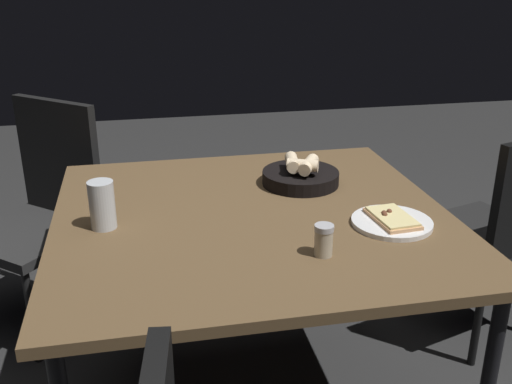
% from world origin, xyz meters
% --- Properties ---
extents(dining_table, '(1.12, 1.17, 0.73)m').
position_xyz_m(dining_table, '(0.00, 0.00, 0.67)').
color(dining_table, brown).
rests_on(dining_table, ground).
extents(pizza_plate, '(0.23, 0.23, 0.04)m').
position_xyz_m(pizza_plate, '(0.16, 0.38, 0.74)').
color(pizza_plate, white).
rests_on(pizza_plate, dining_table).
extents(bread_basket, '(0.26, 0.26, 0.10)m').
position_xyz_m(bread_basket, '(-0.21, 0.21, 0.76)').
color(bread_basket, black).
rests_on(bread_basket, dining_table).
extents(beer_glass, '(0.07, 0.07, 0.14)m').
position_xyz_m(beer_glass, '(0.01, -0.43, 0.79)').
color(beer_glass, silver).
rests_on(beer_glass, dining_table).
extents(pepper_shaker, '(0.05, 0.05, 0.09)m').
position_xyz_m(pepper_shaker, '(0.30, 0.13, 0.76)').
color(pepper_shaker, '#BFB299').
rests_on(pepper_shaker, dining_table).
extents(chair_far, '(0.55, 0.55, 0.87)m').
position_xyz_m(chair_far, '(-0.21, 1.01, 0.50)').
color(chair_far, black).
rests_on(chair_far, ground).
extents(chair_spare, '(0.62, 0.62, 0.92)m').
position_xyz_m(chair_spare, '(-0.74, -0.72, 0.51)').
color(chair_spare, '#282828').
rests_on(chair_spare, ground).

